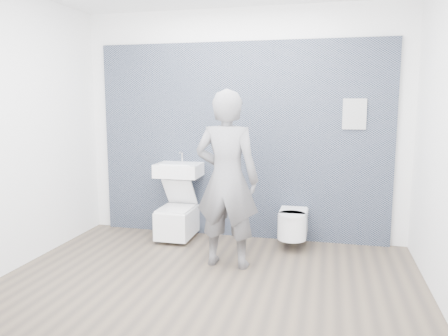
% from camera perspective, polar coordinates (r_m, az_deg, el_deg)
% --- Properties ---
extents(ground, '(4.00, 4.00, 0.00)m').
position_cam_1_polar(ground, '(4.29, -1.95, -14.55)').
color(ground, brown).
rests_on(ground, ground).
extents(room_shell, '(4.00, 4.00, 4.00)m').
position_cam_1_polar(room_shell, '(3.94, -2.08, 9.39)').
color(room_shell, white).
rests_on(room_shell, ground).
extents(tile_wall, '(3.60, 0.06, 2.40)m').
position_cam_1_polar(tile_wall, '(5.63, 2.11, -8.79)').
color(tile_wall, black).
rests_on(tile_wall, ground).
extents(washbasin, '(0.54, 0.41, 0.41)m').
position_cam_1_polar(washbasin, '(5.40, -5.93, -0.21)').
color(washbasin, white).
rests_on(washbasin, ground).
extents(toilet_square, '(0.40, 0.58, 0.71)m').
position_cam_1_polar(toilet_square, '(5.46, -6.13, -6.79)').
color(toilet_square, white).
rests_on(toilet_square, ground).
extents(toilet_rounded, '(0.33, 0.56, 0.30)m').
position_cam_1_polar(toilet_rounded, '(5.16, 8.96, -7.21)').
color(toilet_rounded, white).
rests_on(toilet_rounded, ground).
extents(info_placard, '(0.26, 0.03, 0.35)m').
position_cam_1_polar(info_placard, '(5.49, 15.96, -9.59)').
color(info_placard, white).
rests_on(info_placard, ground).
extents(visitor, '(0.68, 0.47, 1.81)m').
position_cam_1_polar(visitor, '(4.43, 0.38, -1.51)').
color(visitor, slate).
rests_on(visitor, ground).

